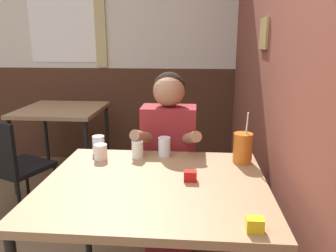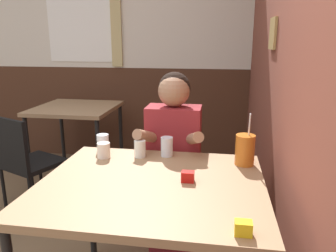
{
  "view_description": "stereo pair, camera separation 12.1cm",
  "coord_description": "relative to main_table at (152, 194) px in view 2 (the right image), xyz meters",
  "views": [
    {
      "loc": [
        0.99,
        -0.96,
        1.42
      ],
      "look_at": [
        0.86,
        0.62,
        0.99
      ],
      "focal_mm": 35.0,
      "sensor_mm": 36.0,
      "label": 1
    },
    {
      "loc": [
        1.11,
        -0.95,
        1.42
      ],
      "look_at": [
        0.86,
        0.62,
        0.99
      ],
      "focal_mm": 35.0,
      "sensor_mm": 36.0,
      "label": 2
    }
  ],
  "objects": [
    {
      "name": "cocktail_pitcher",
      "position": [
        0.44,
        0.3,
        0.15
      ],
      "size": [
        0.1,
        0.1,
        0.28
      ],
      "color": "#C6661E",
      "rests_on": "main_table"
    },
    {
      "name": "brick_wall_right",
      "position": [
        0.65,
        0.93,
        0.65
      ],
      "size": [
        0.08,
        4.75,
        2.7
      ],
      "color": "brown",
      "rests_on": "ground_plane"
    },
    {
      "name": "background_table",
      "position": [
        -1.12,
        1.64,
        -0.02
      ],
      "size": [
        0.78,
        0.77,
        0.77
      ],
      "color": "#93704C",
      "rests_on": "ground_plane"
    },
    {
      "name": "glass_center",
      "position": [
        -0.14,
        0.32,
        0.11
      ],
      "size": [
        0.07,
        0.07,
        0.1
      ],
      "color": "silver",
      "rests_on": "main_table"
    },
    {
      "name": "main_table",
      "position": [
        0.0,
        0.0,
        0.0
      ],
      "size": [
        1.05,
        0.89,
        0.77
      ],
      "color": "#93704C",
      "rests_on": "ground_plane"
    },
    {
      "name": "person_seated",
      "position": [
        0.02,
        0.59,
        -0.06
      ],
      "size": [
        0.42,
        0.4,
        1.22
      ],
      "color": "maroon",
      "rests_on": "ground_plane"
    },
    {
      "name": "back_wall",
      "position": [
        -0.82,
        2.33,
        0.65
      ],
      "size": [
        5.86,
        0.09,
        2.7
      ],
      "color": "beige",
      "rests_on": "ground_plane"
    },
    {
      "name": "condiment_ketchup",
      "position": [
        0.17,
        0.03,
        0.09
      ],
      "size": [
        0.06,
        0.04,
        0.05
      ],
      "color": "#B7140F",
      "rests_on": "main_table"
    },
    {
      "name": "condiment_mustard",
      "position": [
        0.4,
        -0.37,
        0.09
      ],
      "size": [
        0.06,
        0.04,
        0.05
      ],
      "color": "yellow",
      "rests_on": "main_table"
    },
    {
      "name": "glass_far_side",
      "position": [
        -0.33,
        0.28,
        0.11
      ],
      "size": [
        0.07,
        0.07,
        0.09
      ],
      "color": "silver",
      "rests_on": "main_table"
    },
    {
      "name": "glass_near_pitcher",
      "position": [
        -0.38,
        0.38,
        0.12
      ],
      "size": [
        0.07,
        0.07,
        0.1
      ],
      "color": "silver",
      "rests_on": "main_table"
    },
    {
      "name": "chair_near_window",
      "position": [
        -1.23,
        0.87,
        -0.21
      ],
      "size": [
        0.52,
        0.52,
        0.84
      ],
      "rotation": [
        0.0,
        0.0,
        -0.4
      ],
      "color": "black",
      "rests_on": "ground_plane"
    },
    {
      "name": "glass_by_brick",
      "position": [
        0.01,
        0.36,
        0.12
      ],
      "size": [
        0.07,
        0.07,
        0.11
      ],
      "color": "silver",
      "rests_on": "main_table"
    }
  ]
}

